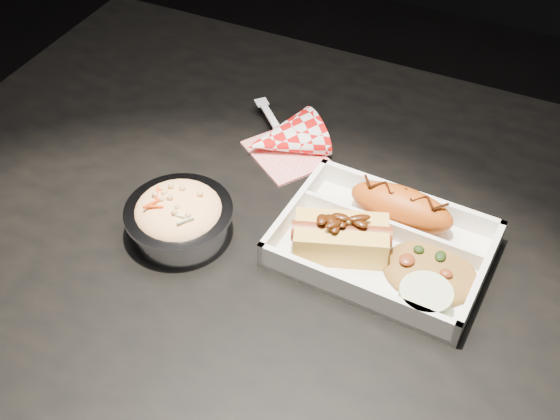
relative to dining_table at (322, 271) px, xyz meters
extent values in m
cube|color=black|center=(0.00, 0.00, 0.08)|extent=(1.20, 0.80, 0.03)
cylinder|color=black|center=(-0.55, 0.35, -0.30)|extent=(0.05, 0.05, 0.72)
cube|color=silver|center=(0.08, -0.02, 0.09)|extent=(0.26, 0.19, 0.01)
cube|color=silver|center=(0.09, 0.07, 0.11)|extent=(0.25, 0.02, 0.04)
cube|color=silver|center=(0.08, -0.10, 0.11)|extent=(0.25, 0.02, 0.04)
cube|color=silver|center=(-0.04, -0.01, 0.11)|extent=(0.02, 0.18, 0.04)
cube|color=silver|center=(0.20, -0.02, 0.11)|extent=(0.02, 0.18, 0.04)
cube|color=silver|center=(0.08, 0.01, 0.11)|extent=(0.23, 0.02, 0.03)
ellipsoid|color=#BA4E12|center=(0.09, 0.04, 0.12)|extent=(0.14, 0.06, 0.05)
cube|color=#E9B64F|center=(0.04, -0.06, 0.12)|extent=(0.11, 0.06, 0.04)
cube|color=#E9B64F|center=(0.03, -0.02, 0.12)|extent=(0.11, 0.06, 0.04)
cylinder|color=brown|center=(0.04, -0.04, 0.13)|extent=(0.12, 0.07, 0.03)
ellipsoid|color=olive|center=(0.15, -0.03, 0.11)|extent=(0.12, 0.10, 0.03)
cylinder|color=beige|center=(0.15, -0.08, 0.11)|extent=(0.06, 0.06, 0.03)
cylinder|color=silver|center=(-0.16, -0.09, 0.11)|extent=(0.12, 0.12, 0.04)
cylinder|color=silver|center=(-0.16, -0.09, 0.13)|extent=(0.13, 0.13, 0.01)
ellipsoid|color=beige|center=(-0.16, -0.09, 0.13)|extent=(0.11, 0.11, 0.04)
cube|color=red|center=(-0.11, 0.11, 0.09)|extent=(0.14, 0.14, 0.00)
cone|color=red|center=(-0.12, 0.12, 0.11)|extent=(0.15, 0.15, 0.10)
cube|color=white|center=(-0.15, 0.16, 0.11)|extent=(0.05, 0.05, 0.00)
cube|color=white|center=(-0.18, 0.18, 0.11)|extent=(0.03, 0.03, 0.00)
camera|label=1|loc=(0.22, -0.60, 0.73)|focal=45.00mm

